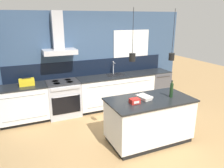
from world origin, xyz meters
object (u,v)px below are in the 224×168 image
at_px(book_stack, 144,97).
at_px(yellow_toolbox, 27,82).
at_px(oven_range, 64,99).
at_px(red_supply_box, 135,101).
at_px(dishwasher, 157,85).
at_px(bottle_on_island, 171,90).

bearing_deg(book_stack, yellow_toolbox, 137.61).
height_order(oven_range, red_supply_box, red_supply_box).
relative_size(dishwasher, red_supply_box, 4.98).
height_order(book_stack, yellow_toolbox, yellow_toolbox).
relative_size(book_stack, yellow_toolbox, 0.97).
relative_size(oven_range, dishwasher, 1.00).
distance_m(dishwasher, book_stack, 2.53).
distance_m(bottle_on_island, red_supply_box, 0.84).
bearing_deg(dishwasher, red_supply_box, -133.85).
bearing_deg(oven_range, bottle_on_island, -48.36).
relative_size(red_supply_box, yellow_toolbox, 0.54).
bearing_deg(bottle_on_island, dishwasher, 61.47).
height_order(bottle_on_island, book_stack, bottle_on_island).
distance_m(red_supply_box, yellow_toolbox, 2.66).
height_order(book_stack, red_supply_box, red_supply_box).
bearing_deg(dishwasher, yellow_toolbox, 180.00).
relative_size(dishwasher, bottle_on_island, 2.61).
bearing_deg(book_stack, dishwasher, 48.88).
xyz_separation_m(oven_range, red_supply_box, (0.94, -1.99, 0.50)).
bearing_deg(red_supply_box, dishwasher, 46.15).
distance_m(oven_range, bottle_on_island, 2.73).
height_order(oven_range, dishwasher, same).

